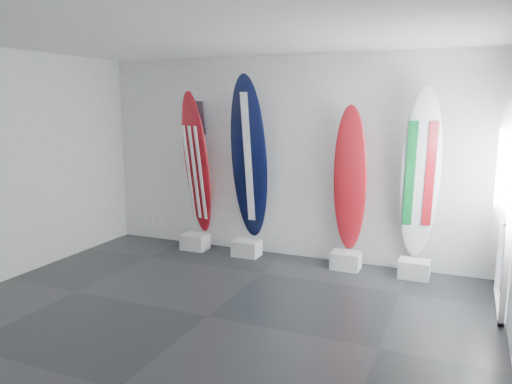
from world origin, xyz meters
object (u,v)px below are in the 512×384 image
at_px(surfboard_usa, 197,164).
at_px(surfboard_italy, 420,174).
at_px(surfboard_swiss, 350,179).
at_px(surfboard_navy, 249,159).

xyz_separation_m(surfboard_usa, surfboard_italy, (3.36, 0.00, 0.02)).
height_order(surfboard_usa, surfboard_swiss, surfboard_usa).
distance_m(surfboard_usa, surfboard_italy, 3.36).
xyz_separation_m(surfboard_swiss, surfboard_italy, (0.93, 0.00, 0.12)).
bearing_deg(surfboard_usa, surfboard_swiss, 15.10).
bearing_deg(surfboard_swiss, surfboard_usa, 179.53).
relative_size(surfboard_usa, surfboard_swiss, 1.11).
bearing_deg(surfboard_italy, surfboard_swiss, 164.89).
relative_size(surfboard_navy, surfboard_italy, 1.09).
bearing_deg(surfboard_navy, surfboard_italy, -2.30).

